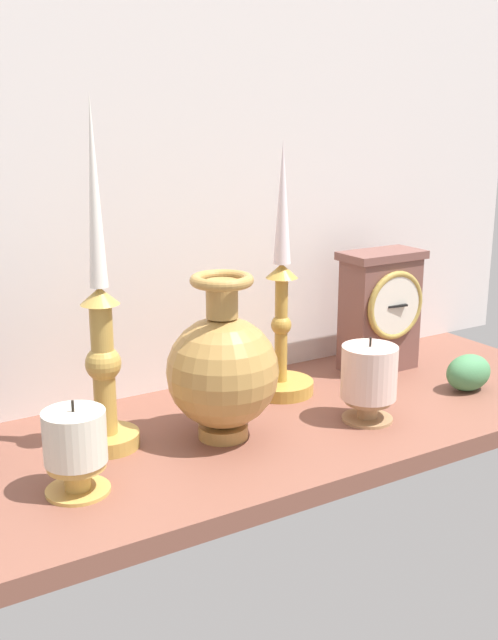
% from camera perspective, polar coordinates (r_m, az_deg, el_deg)
% --- Properties ---
extents(ground_plane, '(1.00, 0.36, 0.02)m').
position_cam_1_polar(ground_plane, '(1.01, 1.52, -8.07)').
color(ground_plane, brown).
extents(back_wall, '(1.20, 0.02, 0.65)m').
position_cam_1_polar(back_wall, '(1.09, -3.76, 11.85)').
color(back_wall, silver).
rests_on(back_wall, ground_plane).
extents(mantel_clock, '(0.13, 0.08, 0.19)m').
position_cam_1_polar(mantel_clock, '(1.19, 9.77, 0.77)').
color(mantel_clock, brown).
rests_on(mantel_clock, ground_plane).
extents(candlestick_tall_left, '(0.09, 0.09, 0.36)m').
position_cam_1_polar(candlestick_tall_left, '(1.07, 2.41, 0.27)').
color(candlestick_tall_left, '#B58C39').
rests_on(candlestick_tall_left, ground_plane).
extents(candlestick_tall_center, '(0.08, 0.08, 0.41)m').
position_cam_1_polar(candlestick_tall_center, '(0.90, -10.84, -1.65)').
color(candlestick_tall_center, '#B79142').
rests_on(candlestick_tall_center, ground_plane).
extents(brass_vase_bulbous, '(0.14, 0.14, 0.20)m').
position_cam_1_polar(brass_vase_bulbous, '(0.93, -1.97, -3.66)').
color(brass_vase_bulbous, '#AE8243').
rests_on(brass_vase_bulbous, ground_plane).
extents(pillar_candle_front, '(0.07, 0.07, 0.10)m').
position_cam_1_polar(pillar_candle_front, '(0.83, -12.76, -9.22)').
color(pillar_candle_front, tan).
rests_on(pillar_candle_front, ground_plane).
extents(pillar_candle_near_clock, '(0.07, 0.07, 0.11)m').
position_cam_1_polar(pillar_candle_near_clock, '(1.00, 8.88, -4.33)').
color(pillar_candle_near_clock, '#A47E55').
rests_on(pillar_candle_near_clock, ground_plane).
extents(ivy_sprig, '(0.07, 0.05, 0.05)m').
position_cam_1_polar(ivy_sprig, '(1.15, 15.97, -3.77)').
color(ivy_sprig, '#458452').
rests_on(ivy_sprig, ground_plane).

